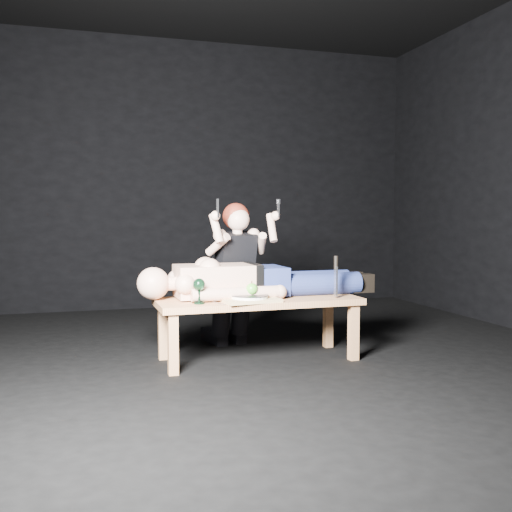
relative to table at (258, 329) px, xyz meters
name	(u,v)px	position (x,y,z in m)	size (l,w,h in m)	color
ground	(265,355)	(0.08, 0.11, -0.23)	(5.00, 5.00, 0.00)	black
back_wall	(199,175)	(0.08, 2.61, 1.27)	(5.00, 5.00, 0.00)	black
table	(258,329)	(0.00, 0.00, 0.00)	(1.45, 0.55, 0.45)	tan
lying_man	(260,276)	(0.05, 0.12, 0.37)	(1.61, 0.49, 0.29)	#DAA68B
kneeling_woman	(231,273)	(-0.07, 0.51, 0.36)	(0.62, 0.70, 1.17)	black
serving_tray	(250,300)	(-0.10, -0.14, 0.24)	(0.38, 0.28, 0.02)	tan
plate	(250,297)	(-0.10, -0.14, 0.26)	(0.26, 0.26, 0.02)	white
apple	(252,289)	(-0.09, -0.14, 0.31)	(0.08, 0.08, 0.08)	#3D9C1B
goblet	(199,291)	(-0.46, -0.15, 0.31)	(0.08, 0.08, 0.17)	black
fork_flat	(219,303)	(-0.33, -0.19, 0.23)	(0.01, 0.15, 0.01)	#B2B2B7
knife_flat	(272,300)	(0.06, -0.14, 0.23)	(0.01, 0.15, 0.01)	#B2B2B7
spoon_flat	(258,299)	(-0.02, -0.09, 0.23)	(0.01, 0.15, 0.01)	#B2B2B7
carving_knife	(336,277)	(0.54, -0.16, 0.38)	(0.04, 0.04, 0.30)	#B2B2B7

